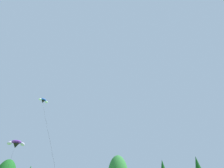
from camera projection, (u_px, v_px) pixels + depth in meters
The scene contains 2 objects.
parafoil_kite_high_purple at pixel (16, 144), 32.26m from camera, with size 9.95×17.13×11.04m.
parafoil_kite_mid_blue_white at pixel (43, 101), 37.40m from camera, with size 11.50×14.60×19.96m.
Camera 1 is at (2.10, 4.40, 2.33)m, focal length 27.83 mm.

